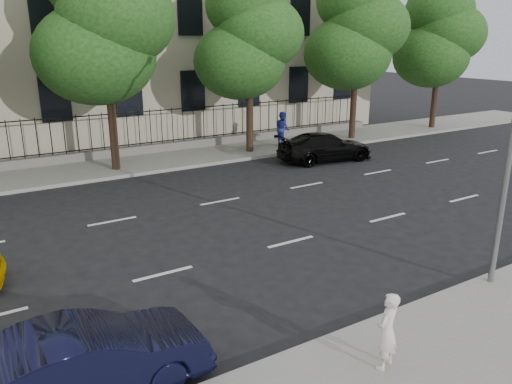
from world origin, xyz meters
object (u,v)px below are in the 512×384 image
at_px(black_sedan, 325,147).
at_px(woman_near, 387,331).
at_px(navy_sedan, 84,364).
at_px(street_light, 500,68).

distance_m(black_sedan, woman_near, 16.31).
relative_size(navy_sedan, black_sedan, 0.87).
xyz_separation_m(navy_sedan, woman_near, (4.69, -2.13, 0.19)).
height_order(navy_sedan, black_sedan, black_sedan).
height_order(black_sedan, woman_near, woman_near).
xyz_separation_m(street_light, navy_sedan, (-9.29, 0.57, -4.46)).
xyz_separation_m(navy_sedan, black_sedan, (14.13, 11.17, 0.01)).
xyz_separation_m(street_light, black_sedan, (4.84, 11.74, -4.45)).
bearing_deg(black_sedan, street_light, 165.19).
bearing_deg(woman_near, street_light, 178.48).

